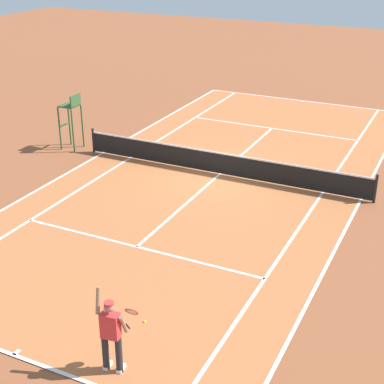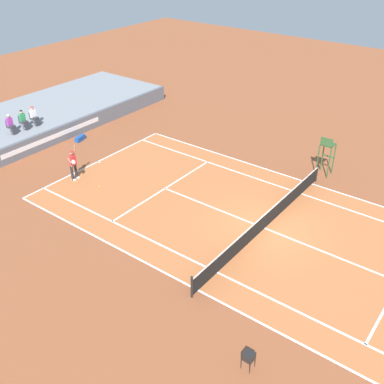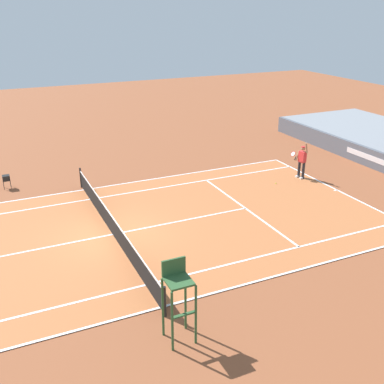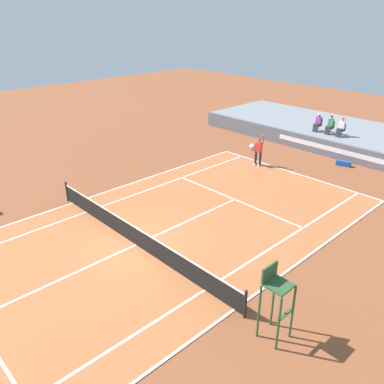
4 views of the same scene
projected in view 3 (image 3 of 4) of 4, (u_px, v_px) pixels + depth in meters
The scene contains 7 objects.
ground_plane at pixel (112, 235), 19.10m from camera, with size 80.00×80.00×0.00m, color brown.
court at pixel (112, 235), 19.10m from camera, with size 11.08×23.88×0.03m.
net at pixel (112, 224), 18.91m from camera, with size 11.98×0.10×1.07m.
tennis_player at pixel (302, 161), 25.06m from camera, with size 0.75×0.70×2.08m.
tennis_ball at pixel (276, 183), 24.54m from camera, with size 0.07×0.07×0.07m, color #D1E533.
umpire_chair at pixel (178, 292), 12.63m from camera, with size 0.77×0.77×2.44m.
ball_hopper at pixel (6, 178), 23.80m from camera, with size 0.36×0.36×0.70m.
Camera 3 is at (16.85, -4.10, 8.85)m, focal length 43.02 mm.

